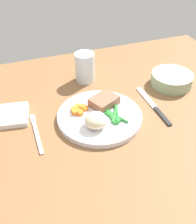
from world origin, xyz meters
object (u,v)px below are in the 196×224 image
object	(u,v)px
dinner_plate	(98,117)
meat_portion	(104,101)
fork	(37,133)
knife	(154,106)
salad_bowl	(172,79)
water_glass	(85,69)
napkin	(9,116)

from	to	relation	value
dinner_plate	meat_portion	bearing A→B (deg)	49.40
fork	dinner_plate	bearing A→B (deg)	1.75
knife	salad_bowl	bearing A→B (deg)	40.91
water_glass	meat_portion	bearing A→B (deg)	-88.87
knife	napkin	size ratio (longest dim) A/B	1.83
napkin	fork	bearing A→B (deg)	-55.92
dinner_plate	salad_bowl	xyz separation A→B (cm)	(30.14, 8.99, 1.55)
knife	meat_portion	bearing A→B (deg)	167.10
salad_bowl	napkin	world-z (taller)	salad_bowl
knife	water_glass	distance (cm)	27.26
salad_bowl	water_glass	bearing A→B (deg)	154.65
dinner_plate	salad_bowl	distance (cm)	31.49
meat_portion	water_glass	world-z (taller)	water_glass
dinner_plate	meat_portion	size ratio (longest dim) A/B	3.08
dinner_plate	salad_bowl	world-z (taller)	salad_bowl
fork	napkin	bearing A→B (deg)	125.02
water_glass	salad_bowl	world-z (taller)	water_glass
meat_portion	water_glass	size ratio (longest dim) A/B	0.79
dinner_plate	fork	distance (cm)	18.14
meat_portion	knife	world-z (taller)	meat_portion
dinner_plate	water_glass	world-z (taller)	water_glass
meat_portion	water_glass	bearing A→B (deg)	91.13
fork	knife	world-z (taller)	knife
water_glass	napkin	size ratio (longest dim) A/B	0.91
fork	water_glass	bearing A→B (deg)	47.26
water_glass	dinner_plate	bearing A→B (deg)	-97.79
meat_portion	fork	distance (cm)	22.04
meat_portion	salad_bowl	size ratio (longest dim) A/B	0.57
dinner_plate	napkin	world-z (taller)	same
fork	napkin	distance (cm)	11.64
dinner_plate	water_glass	xyz separation A→B (cm)	(2.99, 21.85, 3.53)
salad_bowl	fork	bearing A→B (deg)	-169.15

